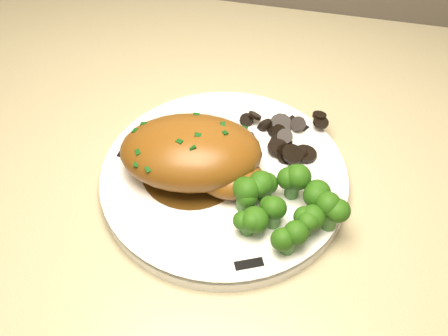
% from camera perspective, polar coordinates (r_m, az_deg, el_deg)
% --- Properties ---
extents(counter, '(1.98, 0.66, 0.98)m').
position_cam_1_polar(counter, '(1.05, 0.86, -13.55)').
color(counter, '#4C3423').
rests_on(counter, ground).
extents(plate, '(0.32, 0.32, 0.02)m').
position_cam_1_polar(plate, '(0.65, 0.00, -1.14)').
color(plate, white).
rests_on(plate, counter).
extents(rim_accent_0, '(0.03, 0.03, 0.00)m').
position_cam_1_polar(rim_accent_0, '(0.70, 7.52, 4.51)').
color(rim_accent_0, black).
rests_on(rim_accent_0, plate).
extents(rim_accent_1, '(0.01, 0.03, 0.00)m').
position_cam_1_polar(rim_accent_1, '(0.68, -9.94, 1.93)').
color(rim_accent_1, black).
rests_on(rim_accent_1, plate).
extents(rim_accent_2, '(0.03, 0.02, 0.00)m').
position_cam_1_polar(rim_accent_2, '(0.57, 2.56, -9.73)').
color(rim_accent_2, black).
rests_on(rim_accent_2, plate).
extents(gravy_pool, '(0.12, 0.12, 0.00)m').
position_cam_1_polar(gravy_pool, '(0.64, -3.26, -0.21)').
color(gravy_pool, '#40270B').
rests_on(gravy_pool, plate).
extents(chicken_breast, '(0.18, 0.13, 0.06)m').
position_cam_1_polar(chicken_breast, '(0.62, -2.91, 1.34)').
color(chicken_breast, brown).
rests_on(chicken_breast, plate).
extents(mushroom_pile, '(0.10, 0.08, 0.03)m').
position_cam_1_polar(mushroom_pile, '(0.68, 5.31, 3.24)').
color(mushroom_pile, black).
rests_on(mushroom_pile, plate).
extents(broccoli_florets, '(0.12, 0.10, 0.04)m').
position_cam_1_polar(broccoli_florets, '(0.59, 6.23, -3.90)').
color(broccoli_florets, '#3E7531').
rests_on(broccoli_florets, plate).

